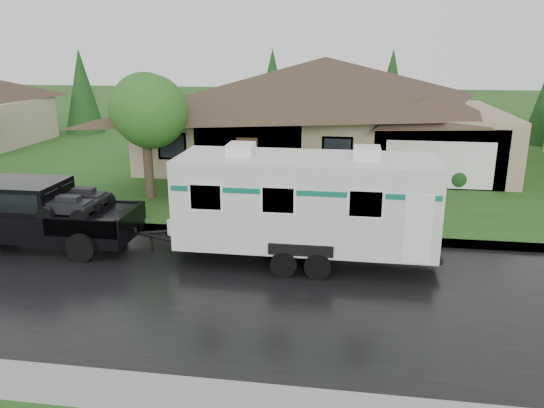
{
  "coord_description": "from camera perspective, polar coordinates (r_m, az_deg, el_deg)",
  "views": [
    {
      "loc": [
        3.51,
        -14.71,
        6.27
      ],
      "look_at": [
        0.99,
        2.0,
        1.23
      ],
      "focal_mm": 35.0,
      "sensor_mm": 36.0,
      "label": 1
    }
  ],
  "objects": [
    {
      "name": "pickup_truck",
      "position": [
        18.78,
        -24.3,
        -0.74
      ],
      "size": [
        6.42,
        2.44,
        2.14
      ],
      "color": "black",
      "rests_on": "ground"
    },
    {
      "name": "lawn",
      "position": [
        30.55,
        1.82,
        4.9
      ],
      "size": [
        140.0,
        26.0,
        0.15
      ],
      "primitive_type": "cube",
      "color": "#234F18",
      "rests_on": "ground"
    },
    {
      "name": "ground",
      "position": [
        16.37,
        -4.49,
        -5.97
      ],
      "size": [
        140.0,
        140.0,
        0.0
      ],
      "primitive_type": "plane",
      "color": "#234F18",
      "rests_on": "ground"
    },
    {
      "name": "road",
      "position": [
        14.6,
        -6.27,
        -8.91
      ],
      "size": [
        140.0,
        8.0,
        0.01
      ],
      "primitive_type": "cube",
      "color": "black",
      "rests_on": "ground"
    },
    {
      "name": "tree_left_green",
      "position": [
        22.23,
        -13.56,
        10.03
      ],
      "size": [
        3.27,
        3.27,
        5.41
      ],
      "color": "#382B1E",
      "rests_on": "lawn"
    },
    {
      "name": "house_main",
      "position": [
        28.7,
        6.24,
        11.16
      ],
      "size": [
        19.44,
        10.8,
        6.9
      ],
      "color": "gray",
      "rests_on": "lawn"
    },
    {
      "name": "shrub_row",
      "position": [
        24.7,
        4.87,
        3.4
      ],
      "size": [
        13.6,
        1.0,
        1.0
      ],
      "color": "#143814",
      "rests_on": "lawn"
    },
    {
      "name": "curb",
      "position": [
        18.39,
        -2.93,
        -3.1
      ],
      "size": [
        140.0,
        0.5,
        0.15
      ],
      "primitive_type": "cube",
      "color": "gray",
      "rests_on": "ground"
    },
    {
      "name": "travel_trailer",
      "position": [
        15.67,
        3.63,
        0.32
      ],
      "size": [
        7.92,
        2.78,
        3.55
      ],
      "color": "silver",
      "rests_on": "ground"
    }
  ]
}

